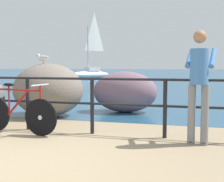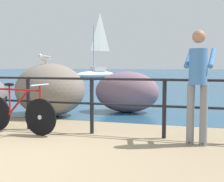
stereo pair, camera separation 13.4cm
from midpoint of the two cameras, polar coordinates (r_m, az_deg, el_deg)
ground_plane at (r=23.46m, az=10.38°, el=1.57°), size 120.00×120.00×0.10m
sea_surface at (r=51.44m, az=13.78°, el=3.29°), size 120.00×90.00×0.01m
promenade_railing at (r=5.82m, az=-9.17°, el=-1.26°), size 9.24×0.07×1.02m
bicycle at (r=5.88m, az=-16.49°, el=-3.75°), size 1.69×0.48×0.92m
person_at_railing at (r=4.94m, az=16.44°, el=1.69°), size 0.50×0.66×1.78m
breakwater_boulder_main at (r=7.68m, az=-10.95°, el=0.24°), size 1.75×1.49×1.29m
breakwater_boulder_right at (r=8.13m, az=3.23°, el=-0.16°), size 1.72×1.02×1.08m
seagull at (r=7.62m, az=-11.85°, el=6.08°), size 0.34×0.16×0.23m
sailboat at (r=28.99m, az=-2.83°, el=3.75°), size 3.57×4.36×6.16m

